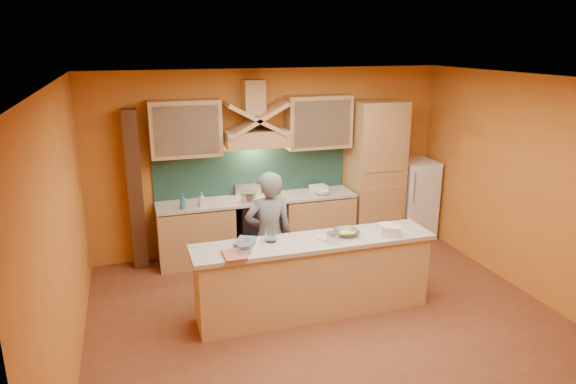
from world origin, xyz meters
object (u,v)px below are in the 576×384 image
object	(u,v)px
person	(269,236)
mixing_bowl	(347,233)
stove	(258,227)
fridge	(415,199)
kitchen_scale	(332,238)

from	to	relation	value
person	mixing_bowl	size ratio (longest dim) A/B	5.67
person	stove	bearing A→B (deg)	-97.31
stove	fridge	bearing A→B (deg)	0.00
mixing_bowl	person	bearing A→B (deg)	146.98
stove	mixing_bowl	size ratio (longest dim) A/B	3.05
kitchen_scale	mixing_bowl	world-z (taller)	kitchen_scale
person	kitchen_scale	xyz separation A→B (m)	(0.57, -0.68, 0.16)
kitchen_scale	mixing_bowl	size ratio (longest dim) A/B	0.39
stove	kitchen_scale	bearing A→B (deg)	-79.70
person	mixing_bowl	xyz separation A→B (m)	(0.82, -0.53, 0.15)
stove	person	bearing A→B (deg)	-98.48
stove	fridge	size ratio (longest dim) A/B	0.69
fridge	person	size ratio (longest dim) A/B	0.78
stove	person	world-z (taller)	person
fridge	person	bearing A→B (deg)	-155.05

